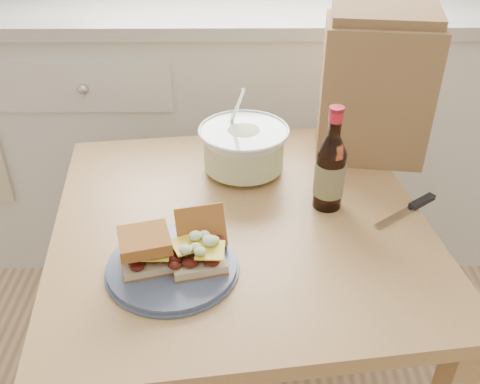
{
  "coord_description": "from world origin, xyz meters",
  "views": [
    {
      "loc": [
        -0.02,
        -0.18,
        1.4
      ],
      "look_at": [
        -0.02,
        0.78,
        0.77
      ],
      "focal_mm": 40.0,
      "sensor_mm": 36.0,
      "label": 1
    }
  ],
  "objects_px": {
    "dining_table": "(241,253)",
    "beer_bottle": "(330,171)",
    "coleslaw_bowl": "(244,150)",
    "paper_bag": "(375,92)",
    "plate": "(172,266)"
  },
  "relations": [
    {
      "from": "dining_table",
      "to": "beer_bottle",
      "type": "bearing_deg",
      "value": 6.83
    },
    {
      "from": "plate",
      "to": "beer_bottle",
      "type": "xyz_separation_m",
      "value": [
        0.34,
        0.22,
        0.09
      ]
    },
    {
      "from": "dining_table",
      "to": "paper_bag",
      "type": "distance_m",
      "value": 0.53
    },
    {
      "from": "coleslaw_bowl",
      "to": "beer_bottle",
      "type": "bearing_deg",
      "value": -39.8
    },
    {
      "from": "paper_bag",
      "to": "beer_bottle",
      "type": "bearing_deg",
      "value": -112.14
    },
    {
      "from": "coleslaw_bowl",
      "to": "paper_bag",
      "type": "xyz_separation_m",
      "value": [
        0.33,
        0.09,
        0.12
      ]
    },
    {
      "from": "dining_table",
      "to": "plate",
      "type": "distance_m",
      "value": 0.24
    },
    {
      "from": "coleslaw_bowl",
      "to": "beer_bottle",
      "type": "relative_size",
      "value": 0.91
    },
    {
      "from": "coleslaw_bowl",
      "to": "paper_bag",
      "type": "distance_m",
      "value": 0.36
    },
    {
      "from": "dining_table",
      "to": "coleslaw_bowl",
      "type": "relative_size",
      "value": 4.06
    },
    {
      "from": "dining_table",
      "to": "coleslaw_bowl",
      "type": "height_order",
      "value": "coleslaw_bowl"
    },
    {
      "from": "beer_bottle",
      "to": "paper_bag",
      "type": "bearing_deg",
      "value": 36.54
    },
    {
      "from": "coleslaw_bowl",
      "to": "dining_table",
      "type": "bearing_deg",
      "value": -92.53
    },
    {
      "from": "plate",
      "to": "coleslaw_bowl",
      "type": "distance_m",
      "value": 0.41
    },
    {
      "from": "dining_table",
      "to": "plate",
      "type": "bearing_deg",
      "value": -136.02
    }
  ]
}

